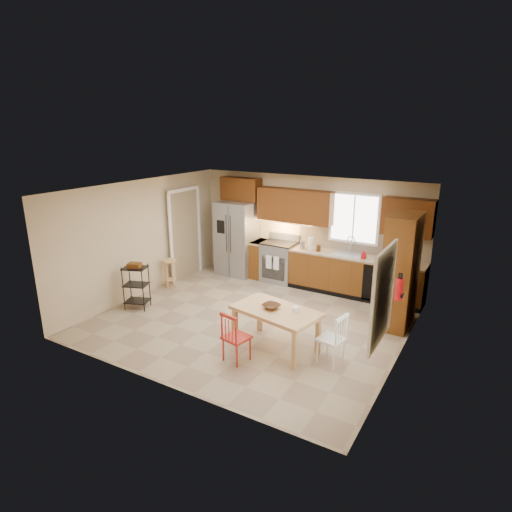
{
  "coord_description": "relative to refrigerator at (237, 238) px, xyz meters",
  "views": [
    {
      "loc": [
        3.87,
        -6.43,
        3.58
      ],
      "look_at": [
        -0.14,
        0.4,
        1.15
      ],
      "focal_mm": 30.0,
      "sensor_mm": 36.0,
      "label": 1
    }
  ],
  "objects": [
    {
      "name": "fire_extinguisher",
      "position": [
        4.33,
        -1.98,
        0.19
      ],
      "size": [
        0.12,
        0.12,
        0.36
      ],
      "primitive_type": "cylinder",
      "color": "red",
      "rests_on": "wall_right"
    },
    {
      "name": "soap_bottle",
      "position": [
        3.18,
        -0.02,
        0.09
      ],
      "size": [
        0.09,
        0.09,
        0.19
      ],
      "primitive_type": "imported",
      "color": "red",
      "rests_on": "base_cabinet_run"
    },
    {
      "name": "utility_cart",
      "position": [
        -0.59,
        -2.84,
        -0.45
      ],
      "size": [
        0.55,
        0.49,
        0.91
      ],
      "primitive_type": null,
      "rotation": [
        0.0,
        0.0,
        0.36
      ],
      "color": "black",
      "rests_on": "floor"
    },
    {
      "name": "bar_stool",
      "position": [
        -0.8,
        -1.61,
        -0.58
      ],
      "size": [
        0.4,
        0.4,
        0.66
      ],
      "primitive_type": null,
      "rotation": [
        0.0,
        0.0,
        0.29
      ],
      "color": "tan",
      "rests_on": "floor"
    },
    {
      "name": "dining_table",
      "position": [
        2.61,
        -2.87,
        -0.57
      ],
      "size": [
        1.53,
        1.04,
        0.69
      ],
      "primitive_type": null,
      "rotation": [
        0.0,
        0.0,
        -0.19
      ],
      "color": "tan",
      "rests_on": "floor"
    },
    {
      "name": "paper_towel",
      "position": [
        1.95,
        0.03,
        0.13
      ],
      "size": [
        0.12,
        0.12,
        0.28
      ],
      "primitive_type": "cylinder",
      "color": "white",
      "rests_on": "base_cabinet_run"
    },
    {
      "name": "wall_left",
      "position": [
        -1.05,
        -2.12,
        0.34
      ],
      "size": [
        0.02,
        5.0,
        2.5
      ],
      "primitive_type": "cube",
      "color": "#CCB793",
      "rests_on": "ground"
    },
    {
      "name": "upper_left_block",
      "position": [
        1.45,
        0.2,
        0.92
      ],
      "size": [
        1.8,
        0.35,
        0.75
      ],
      "primitive_type": "cube",
      "color": "#5A290F",
      "rests_on": "wall_back"
    },
    {
      "name": "dishwasher",
      "position": [
        3.55,
        -0.22,
        -0.46
      ],
      "size": [
        0.6,
        0.02,
        0.78
      ],
      "primitive_type": "cube",
      "color": "black",
      "rests_on": "floor"
    },
    {
      "name": "base_cabinet_narrow",
      "position": [
        0.6,
        0.08,
        -0.46
      ],
      "size": [
        0.3,
        0.6,
        0.9
      ],
      "primitive_type": "cube",
      "color": "brown",
      "rests_on": "floor"
    },
    {
      "name": "upper_over_fridge",
      "position": [
        0.0,
        0.2,
        1.19
      ],
      "size": [
        1.0,
        0.35,
        0.55
      ],
      "primitive_type": "cube",
      "color": "#5A290F",
      "rests_on": "wall_back"
    },
    {
      "name": "wall_back",
      "position": [
        1.7,
        0.38,
        0.34
      ],
      "size": [
        5.5,
        0.02,
        2.5
      ],
      "primitive_type": "cube",
      "color": "#CCB793",
      "rests_on": "ground"
    },
    {
      "name": "table_jar",
      "position": [
        2.91,
        -2.78,
        -0.19
      ],
      "size": [
        0.11,
        0.11,
        0.11
      ],
      "primitive_type": "cylinder",
      "rotation": [
        0.0,
        0.0,
        -0.19
      ],
      "color": "white",
      "rests_on": "dining_table"
    },
    {
      "name": "doorway",
      "position": [
        -0.97,
        -0.82,
        0.14
      ],
      "size": [
        0.04,
        0.95,
        2.1
      ],
      "primitive_type": "cube",
      "color": "#8C7A59",
      "rests_on": "wall_left"
    },
    {
      "name": "window_right",
      "position": [
        4.38,
        -3.27,
        0.54
      ],
      "size": [
        0.04,
        1.02,
        1.32
      ],
      "primitive_type": "cube",
      "color": "white",
      "rests_on": "wall_right"
    },
    {
      "name": "undercab_glow",
      "position": [
        1.15,
        0.17,
        0.52
      ],
      "size": [
        1.6,
        0.3,
        0.01
      ],
      "primitive_type": "cube",
      "color": "#FFBF66",
      "rests_on": "wall_back"
    },
    {
      "name": "window_back",
      "position": [
        2.8,
        0.35,
        0.74
      ],
      "size": [
        1.12,
        0.04,
        1.12
      ],
      "primitive_type": "cube",
      "color": "white",
      "rests_on": "wall_back"
    },
    {
      "name": "wall_right",
      "position": [
        4.45,
        -2.12,
        0.34
      ],
      "size": [
        0.02,
        5.0,
        2.5
      ],
      "primitive_type": "cube",
      "color": "#CCB793",
      "rests_on": "ground"
    },
    {
      "name": "refrigerator",
      "position": [
        0.0,
        0.0,
        0.0
      ],
      "size": [
        0.92,
        0.75,
        1.82
      ],
      "primitive_type": "cube",
      "color": "gray",
      "rests_on": "floor"
    },
    {
      "name": "canister_wood",
      "position": [
        2.15,
        -0.0,
        0.06
      ],
      "size": [
        0.1,
        0.1,
        0.14
      ],
      "primitive_type": "cylinder",
      "color": "#482813",
      "rests_on": "base_cabinet_run"
    },
    {
      "name": "table_bowl",
      "position": [
        2.52,
        -2.87,
        -0.21
      ],
      "size": [
        0.33,
        0.33,
        0.07
      ],
      "primitive_type": "imported",
      "rotation": [
        0.0,
        0.0,
        -0.19
      ],
      "color": "#482813",
      "rests_on": "dining_table"
    },
    {
      "name": "canister_steel",
      "position": [
        1.75,
        0.03,
        0.08
      ],
      "size": [
        0.11,
        0.11,
        0.18
      ],
      "primitive_type": "cylinder",
      "color": "gray",
      "rests_on": "base_cabinet_run"
    },
    {
      "name": "chair_red",
      "position": [
        2.26,
        -3.52,
        -0.5
      ],
      "size": [
        0.45,
        0.45,
        0.83
      ],
      "primitive_type": null,
      "rotation": [
        0.0,
        0.0,
        -0.19
      ],
      "color": "#B0241B",
      "rests_on": "floor"
    },
    {
      "name": "ceiling",
      "position": [
        1.7,
        -2.12,
        1.59
      ],
      "size": [
        5.5,
        5.0,
        0.02
      ],
      "primitive_type": "cube",
      "color": "silver",
      "rests_on": "ground"
    },
    {
      "name": "backsplash",
      "position": [
        2.99,
        0.36,
        0.27
      ],
      "size": [
        2.92,
        0.03,
        0.55
      ],
      "primitive_type": "cube",
      "color": "beige",
      "rests_on": "wall_back"
    },
    {
      "name": "chair_white",
      "position": [
        3.56,
        -2.82,
        -0.5
      ],
      "size": [
        0.45,
        0.45,
        0.83
      ],
      "primitive_type": null,
      "rotation": [
        0.0,
        0.0,
        1.38
      ],
      "color": "white",
      "rests_on": "floor"
    },
    {
      "name": "base_cabinet_run",
      "position": [
        2.99,
        0.08,
        -0.46
      ],
      "size": [
        2.92,
        0.6,
        0.9
      ],
      "primitive_type": "cube",
      "color": "brown",
      "rests_on": "floor"
    },
    {
      "name": "range_stove",
      "position": [
        1.15,
        0.06,
        -0.45
      ],
      "size": [
        0.76,
        0.63,
        0.92
      ],
      "primitive_type": "cube",
      "color": "gray",
      "rests_on": "floor"
    },
    {
      "name": "sink",
      "position": [
        2.8,
        0.08,
        -0.05
      ],
      "size": [
        0.62,
        0.46,
        0.16
      ],
      "primitive_type": "cube",
      "color": "gray",
      "rests_on": "base_cabinet_run"
    },
    {
      "name": "floor",
      "position": [
        1.7,
        -2.12,
        -0.91
      ],
      "size": [
        5.5,
        5.5,
        0.0
      ],
      "primitive_type": "plane",
      "color": "tan",
      "rests_on": "ground"
    },
    {
      "name": "pantry",
      "position": [
        4.13,
        -0.93,
        0.14
      ],
      "size": [
        0.5,
        0.95,
        2.1
      ],
      "primitive_type": "cube",
      "color": "brown",
      "rests_on": "floor"
    },
    {
      "name": "wall_front",
      "position": [
        1.7,
        -4.62,
        0.34
      ],
      "size": [
        5.5,
        0.02,
        2.5
      ],
      "primitive_type": "cube",
      "color": "#CCB793",
      "rests_on": "ground"
    },
    {
      "name": "upper_right_block",
      "position": [
        3.95,
        0.2,
        0.92
      ],
      "size": [
        1.0,
        0.35,
        0.75
      ],
      "primitive_type": "cube",
      "color": "#5A290F",
      "rests_on": "wall_back"
    }
  ]
}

